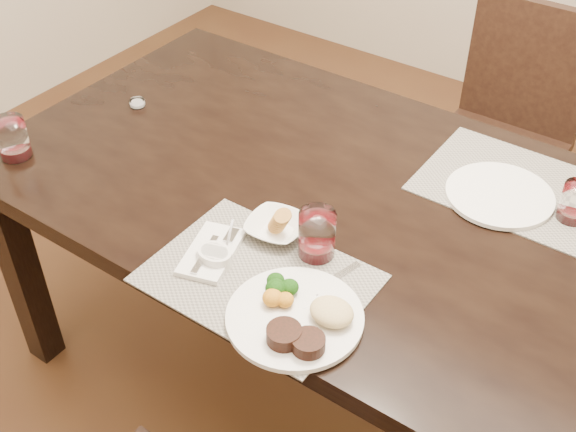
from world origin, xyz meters
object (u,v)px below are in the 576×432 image
Objects in this scene: cracker_bowl at (276,227)px; wine_glass_near at (317,236)px; chair_far at (507,124)px; dinner_plate at (299,318)px; far_plate at (500,195)px; steak_knife at (318,297)px.

wine_glass_near is (0.11, -0.00, 0.03)m from cracker_bowl.
dinner_plate is at bearing -87.48° from chair_far.
wine_glass_near is at bearing -2.38° from cracker_bowl.
chair_far is 8.03× the size of wine_glass_near.
chair_far is at bearing 70.19° from dinner_plate.
chair_far is at bearing 88.70° from wine_glass_near.
wine_glass_near is at bearing -120.59° from far_plate.
chair_far is 1.19m from wine_glass_near.
steak_knife is 1.41× the size of cracker_bowl.
chair_far is 1.30m from steak_knife.
cracker_bowl is 0.56m from far_plate.
dinner_plate is 0.28m from cracker_bowl.
cracker_bowl is at bearing 112.97° from dinner_plate.
chair_far is 4.27× the size of steak_knife.
cracker_bowl is 0.12m from wine_glass_near.
dinner_plate is 0.64m from far_plate.
far_plate is (0.36, 0.42, -0.01)m from cracker_bowl.
cracker_bowl is at bearing -130.85° from far_plate.
dinner_plate is (0.06, -1.35, 0.27)m from chair_far.
cracker_bowl is 1.34× the size of wine_glass_near.
chair_far is at bearing 107.18° from steak_knife.
chair_far is 6.00× the size of cracker_bowl.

